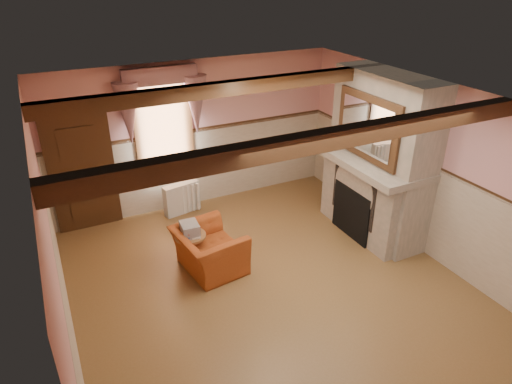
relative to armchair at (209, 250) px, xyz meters
name	(u,v)px	position (x,y,z in m)	size (l,w,h in m)	color
floor	(268,285)	(0.64, -0.77, -0.34)	(5.50, 6.00, 0.01)	brown
ceiling	(271,101)	(0.64, -0.77, 2.46)	(5.50, 6.00, 0.01)	silver
wall_back	(195,135)	(0.64, 2.23, 1.06)	(5.50, 0.02, 2.80)	pink
wall_front	(437,354)	(0.64, -3.77, 1.06)	(5.50, 0.02, 2.80)	pink
wall_left	(53,253)	(-2.11, -0.77, 1.06)	(0.02, 6.00, 2.80)	pink
wall_right	(421,166)	(3.39, -0.77, 1.06)	(0.02, 6.00, 2.80)	pink
wainscot	(269,242)	(0.64, -0.77, 0.41)	(5.50, 6.00, 1.50)	beige
chair_rail	(270,196)	(0.64, -0.77, 1.16)	(5.50, 6.00, 0.08)	black
firebox	(355,212)	(2.64, -0.17, 0.11)	(0.20, 0.95, 0.90)	black
armchair	(209,250)	(0.00, 0.00, 0.00)	(1.04, 0.91, 0.68)	#994219
side_table	(191,250)	(-0.21, 0.23, -0.06)	(0.49, 0.49, 0.55)	brown
book_stack	(190,229)	(-0.21, 0.24, 0.31)	(0.26, 0.32, 0.20)	#B7AD8C
radiator	(182,198)	(0.18, 1.93, -0.04)	(0.70, 0.18, 0.60)	silver
bowl	(379,159)	(2.88, -0.33, 1.12)	(0.32, 0.32, 0.08)	brown
mantel_clock	(348,139)	(2.88, 0.51, 1.18)	(0.14, 0.24, 0.20)	black
oil_lamp	(350,138)	(2.88, 0.45, 1.22)	(0.11, 0.11, 0.28)	gold
candle_red	(399,167)	(2.88, -0.79, 1.16)	(0.06, 0.06, 0.16)	#AB2F15
jar_yellow	(388,162)	(2.88, -0.54, 1.14)	(0.06, 0.06, 0.12)	gold
fireplace	(381,157)	(3.06, -0.17, 1.06)	(0.85, 2.00, 2.80)	gray
mantel	(372,161)	(2.88, -0.17, 1.02)	(1.05, 2.05, 0.12)	gray
overmantel_mirror	(367,128)	(2.70, -0.17, 1.63)	(0.06, 1.44, 1.04)	silver
door	(83,174)	(-1.46, 2.17, 0.71)	(1.10, 0.10, 2.10)	black
window	(164,127)	(0.04, 2.20, 1.31)	(1.06, 0.08, 2.02)	white
window_drapes	(162,96)	(0.04, 2.11, 1.91)	(1.30, 0.14, 1.40)	gray
ceiling_beam_front	(326,140)	(0.64, -1.97, 2.36)	(5.50, 0.18, 0.20)	black
ceiling_beam_back	(232,88)	(0.64, 0.43, 2.36)	(5.50, 0.18, 0.20)	black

